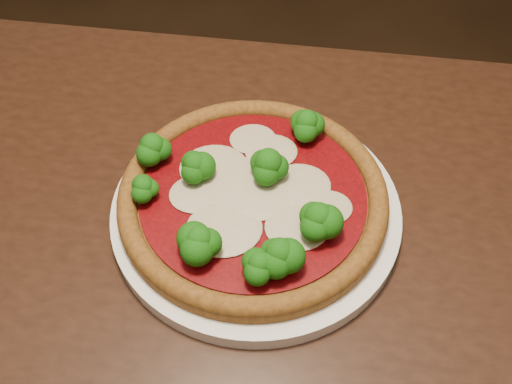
{
  "coord_description": "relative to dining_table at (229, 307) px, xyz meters",
  "views": [
    {
      "loc": [
        0.01,
        -0.17,
        1.24
      ],
      "look_at": [
        0.04,
        0.19,
        0.79
      ],
      "focal_mm": 40.0,
      "sensor_mm": 36.0,
      "label": 1
    }
  ],
  "objects": [
    {
      "name": "plate",
      "position": [
        0.04,
        0.05,
        0.11
      ],
      "size": [
        0.3,
        0.3,
        0.02
      ],
      "primitive_type": "cylinder",
      "color": "white",
      "rests_on": "dining_table"
    },
    {
      "name": "pizza",
      "position": [
        0.03,
        0.05,
        0.14
      ],
      "size": [
        0.28,
        0.28,
        0.06
      ],
      "rotation": [
        0.0,
        0.0,
        -0.24
      ],
      "color": "brown",
      "rests_on": "plate"
    },
    {
      "name": "dining_table",
      "position": [
        0.0,
        0.0,
        0.0
      ],
      "size": [
        1.38,
        0.99,
        0.75
      ],
      "rotation": [
        0.0,
        0.0,
        -0.23
      ],
      "color": "black",
      "rests_on": "floor"
    }
  ]
}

